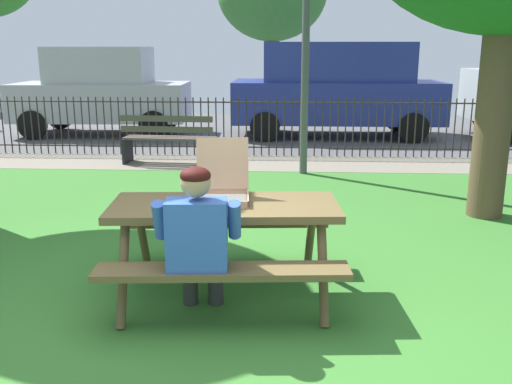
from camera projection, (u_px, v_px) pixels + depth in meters
ground at (199, 259)px, 5.48m from camera, size 28.00×10.73×0.02m
cobblestone_walkway at (240, 163)px, 9.99m from camera, size 28.00×1.40×0.01m
street_asphalt at (254, 130)px, 13.98m from camera, size 28.00×6.86×0.01m
picnic_table_foreground at (225, 224)px, 4.54m from camera, size 1.90×1.61×0.79m
pizza_box_open at (222, 185)px, 4.62m from camera, size 0.46×0.51×0.48m
adult_at_table at (198, 238)px, 4.04m from camera, size 0.62×0.61×1.19m
iron_fence_streetside at (243, 126)px, 10.53m from camera, size 20.48×0.03×1.08m
park_bench_center at (169, 140)px, 9.82m from camera, size 1.63×0.58×0.85m
parked_car_center at (102, 90)px, 13.05m from camera, size 3.96×1.96×1.98m
parked_car_right at (337, 87)px, 12.74m from camera, size 4.60×1.96×2.08m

